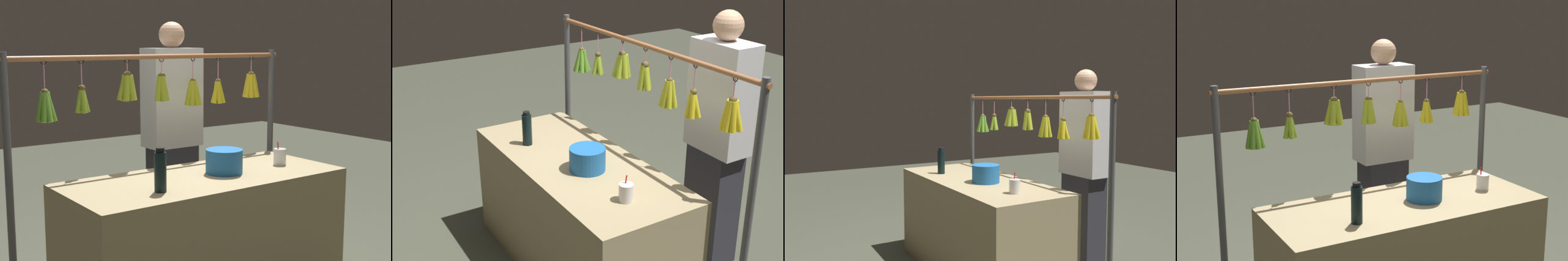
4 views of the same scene
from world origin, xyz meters
TOP-DOWN VIEW (x-y plane):
  - market_counter at (0.00, 0.00)m, footprint 1.72×0.72m
  - display_rack at (-0.01, -0.50)m, footprint 2.08×0.13m
  - water_bottle at (0.41, 0.16)m, footprint 0.07×0.07m
  - blue_bucket at (-0.14, 0.01)m, footprint 0.23×0.23m
  - drink_cup at (-0.59, 0.03)m, footprint 0.08×0.08m
  - vendor_person at (-0.35, -0.88)m, footprint 0.42×0.23m

SIDE VIEW (x-z plane):
  - market_counter at x=0.00m, z-range 0.00..0.82m
  - vendor_person at x=-0.35m, z-range -0.01..1.75m
  - drink_cup at x=-0.59m, z-range 0.80..0.95m
  - blue_bucket at x=-0.14m, z-range 0.82..0.97m
  - water_bottle at x=0.41m, z-range 0.82..1.06m
  - display_rack at x=-0.01m, z-range 0.36..1.92m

